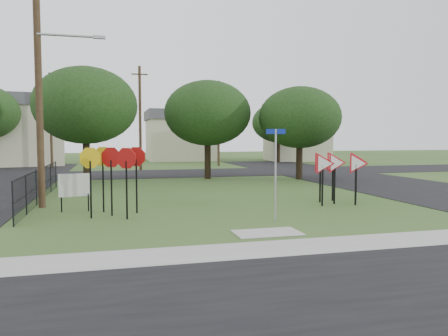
# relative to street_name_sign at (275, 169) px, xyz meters

# --- Properties ---
(ground) EXTENTS (140.00, 140.00, 0.00)m
(ground) POSITION_rel_street_name_sign_xyz_m (-0.90, 0.71, -1.80)
(ground) COLOR #2F501E
(street_near) EXTENTS (60.00, 8.00, 0.02)m
(street_near) POSITION_rel_street_name_sign_xyz_m (-0.90, -8.29, -1.79)
(street_near) COLOR black
(street_near) RESTS_ON ground
(sidewalk) EXTENTS (30.00, 1.60, 0.02)m
(sidewalk) POSITION_rel_street_name_sign_xyz_m (-0.90, -3.49, -1.79)
(sidewalk) COLOR gray
(sidewalk) RESTS_ON ground
(planting_strip) EXTENTS (30.00, 0.80, 0.02)m
(planting_strip) POSITION_rel_street_name_sign_xyz_m (-0.90, -4.69, -1.80)
(planting_strip) COLOR #2F501E
(planting_strip) RESTS_ON ground
(street_right) EXTENTS (8.00, 50.00, 0.02)m
(street_right) POSITION_rel_street_name_sign_xyz_m (11.10, 10.71, -1.79)
(street_right) COLOR black
(street_right) RESTS_ON ground
(street_far) EXTENTS (60.00, 8.00, 0.02)m
(street_far) POSITION_rel_street_name_sign_xyz_m (-0.90, 20.71, -1.79)
(street_far) COLOR black
(street_far) RESTS_ON ground
(curb_pad) EXTENTS (2.00, 1.20, 0.02)m
(curb_pad) POSITION_rel_street_name_sign_xyz_m (-0.90, -1.69, -1.79)
(curb_pad) COLOR gray
(curb_pad) RESTS_ON ground
(street_name_sign) EXTENTS (0.62, 0.25, 3.17)m
(street_name_sign) POSITION_rel_street_name_sign_xyz_m (0.00, 0.00, 0.00)
(street_name_sign) COLOR #9B9DA3
(street_name_sign) RESTS_ON ground
(stop_sign_cluster) EXTENTS (2.37, 2.16, 2.54)m
(stop_sign_cluster) POSITION_rel_street_name_sign_xyz_m (-5.34, 2.54, 0.08)
(stop_sign_cluster) COLOR black
(stop_sign_cluster) RESTS_ON ground
(yield_sign_cluster) EXTENTS (2.92, 2.01, 2.29)m
(yield_sign_cluster) POSITION_rel_street_name_sign_xyz_m (4.09, 3.15, -0.12)
(yield_sign_cluster) COLOR black
(yield_sign_cluster) RESTS_ON ground
(info_board) EXTENTS (1.18, 0.25, 1.49)m
(info_board) POSITION_rel_street_name_sign_xyz_m (-6.80, 3.76, -0.82)
(info_board) COLOR black
(info_board) RESTS_ON ground
(utility_pole_main) EXTENTS (3.55, 0.33, 10.00)m
(utility_pole_main) POSITION_rel_street_name_sign_xyz_m (-8.14, 5.21, 3.41)
(utility_pole_main) COLOR #453320
(utility_pole_main) RESTS_ON ground
(far_pole_a) EXTENTS (1.40, 0.24, 9.00)m
(far_pole_a) POSITION_rel_street_name_sign_xyz_m (-2.90, 24.71, 2.80)
(far_pole_a) COLOR #453320
(far_pole_a) RESTS_ON ground
(far_pole_b) EXTENTS (1.40, 0.24, 8.50)m
(far_pole_b) POSITION_rel_street_name_sign_xyz_m (5.10, 28.71, 2.54)
(far_pole_b) COLOR #453320
(far_pole_b) RESTS_ON ground
(far_pole_c) EXTENTS (1.40, 0.24, 9.00)m
(far_pole_c) POSITION_rel_street_name_sign_xyz_m (-10.90, 30.71, 2.80)
(far_pole_c) COLOR #453320
(far_pole_c) RESTS_ON ground
(fence_run) EXTENTS (0.05, 11.55, 1.50)m
(fence_run) POSITION_rel_street_name_sign_xyz_m (-8.50, 6.96, -1.02)
(fence_run) COLOR black
(fence_run) RESTS_ON ground
(house_left) EXTENTS (10.58, 8.88, 7.20)m
(house_left) POSITION_rel_street_name_sign_xyz_m (-14.90, 34.71, 1.85)
(house_left) COLOR beige
(house_left) RESTS_ON ground
(house_mid) EXTENTS (8.40, 8.40, 6.20)m
(house_mid) POSITION_rel_street_name_sign_xyz_m (3.10, 40.71, 1.34)
(house_mid) COLOR beige
(house_mid) RESTS_ON ground
(house_right) EXTENTS (8.30, 8.30, 7.20)m
(house_right) POSITION_rel_street_name_sign_xyz_m (17.10, 36.71, 1.85)
(house_right) COLOR beige
(house_right) RESTS_ON ground
(tree_near_left) EXTENTS (6.40, 6.40, 7.27)m
(tree_near_left) POSITION_rel_street_name_sign_xyz_m (-6.90, 14.71, 3.05)
(tree_near_left) COLOR black
(tree_near_left) RESTS_ON ground
(tree_near_mid) EXTENTS (6.00, 6.00, 6.80)m
(tree_near_mid) POSITION_rel_street_name_sign_xyz_m (1.10, 15.71, 2.74)
(tree_near_mid) COLOR black
(tree_near_mid) RESTS_ON ground
(tree_near_right) EXTENTS (5.60, 5.60, 6.33)m
(tree_near_right) POSITION_rel_street_name_sign_xyz_m (7.10, 13.71, 2.42)
(tree_near_right) COLOR black
(tree_near_right) RESTS_ON ground
(tree_far_right) EXTENTS (6.00, 6.00, 6.80)m
(tree_far_right) POSITION_rel_street_name_sign_xyz_m (13.10, 32.71, 2.74)
(tree_far_right) COLOR black
(tree_far_right) RESTS_ON ground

